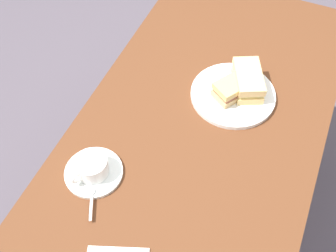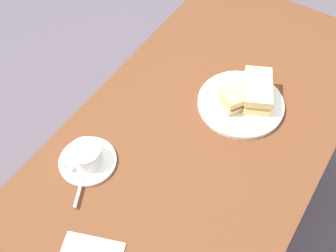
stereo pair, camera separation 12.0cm
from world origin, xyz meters
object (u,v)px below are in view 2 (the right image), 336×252
sandwich_plate (241,103)px  spoon (81,185)px  coffee_saucer (88,161)px  coffee_cup (85,155)px  dining_table (206,141)px  sandwich_front (241,97)px  sandwich_back (257,91)px

sandwich_plate → spoon: bearing=-25.4°
coffee_saucer → coffee_cup: coffee_cup is taller
sandwich_plate → spoon: 0.54m
coffee_cup → spoon: size_ratio=1.15×
dining_table → coffee_cup: coffee_cup is taller
coffee_cup → spoon: 0.08m
sandwich_front → sandwich_plate: bearing=163.8°
dining_table → sandwich_front: 0.19m
dining_table → sandwich_back: 0.23m
sandwich_plate → coffee_saucer: bearing=-32.6°
sandwich_front → coffee_cup: bearing=-32.7°
sandwich_back → coffee_cup: sandwich_back is taller
sandwich_back → spoon: 0.59m
sandwich_front → coffee_saucer: bearing=-32.7°
dining_table → spoon: (0.38, -0.18, 0.13)m
sandwich_back → sandwich_plate: bearing=-37.3°
spoon → coffee_cup: bearing=-153.3°
spoon → dining_table: bearing=155.3°
sandwich_front → sandwich_back: bearing=144.3°
sandwich_front → sandwich_back: sandwich_back is taller
coffee_saucer → coffee_cup: (0.00, -0.00, 0.03)m
coffee_cup → sandwich_plate: bearing=147.5°
coffee_saucer → sandwich_front: bearing=147.3°
sandwich_plate → sandwich_back: bearing=142.7°
sandwich_front → sandwich_back: 0.05m
sandwich_back → coffee_saucer: bearing=-33.0°
coffee_saucer → dining_table: bearing=146.0°
sandwich_plate → sandwich_front: size_ratio=1.91×
dining_table → coffee_cup: bearing=-33.9°
sandwich_back → coffee_saucer: sandwich_back is taller
sandwich_front → spoon: size_ratio=1.47×
dining_table → sandwich_plate: size_ratio=5.04×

